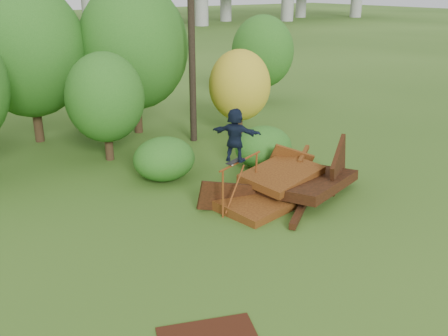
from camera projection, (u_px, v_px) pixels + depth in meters
ground at (293, 240)px, 13.15m from camera, size 240.00×240.00×0.00m
scrap_pile at (289, 185)px, 15.68m from camera, size 5.72×3.59×2.20m
grind_rail at (240, 174)px, 14.76m from camera, size 2.02×0.78×1.49m
skateboard at (235, 161)px, 14.36m from camera, size 0.71×0.41×0.07m
skater at (235, 135)px, 14.08m from camera, size 1.21×1.43×1.55m
tree_1 at (28, 51)px, 20.03m from camera, size 4.66×4.66×6.49m
tree_2 at (105, 98)px, 18.32m from camera, size 2.90×2.90×4.08m
tree_3 at (134, 47)px, 21.32m from camera, size 4.69×4.69×6.50m
tree_4 at (240, 85)px, 21.72m from camera, size 2.70×2.70×3.73m
tree_5 at (263, 52)px, 27.32m from camera, size 3.42×3.42×4.80m
shrub_left at (164, 159)px, 16.99m from camera, size 2.14×1.97×1.48m
shrub_right at (263, 147)px, 18.15m from camera, size 2.15×1.97×1.52m
utility_pole at (191, 33)px, 19.90m from camera, size 1.40×0.28×8.84m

